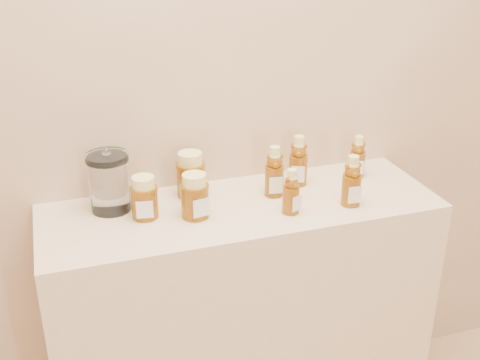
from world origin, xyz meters
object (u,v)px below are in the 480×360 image
object	(u,v)px
bear_bottle_front_left	(291,189)
honey_jar_left	(144,197)
glass_canister	(109,180)
display_table	(242,326)
bear_bottle_back_left	(274,168)

from	to	relation	value
bear_bottle_front_left	honey_jar_left	distance (m)	0.42
honey_jar_left	glass_canister	xyz separation A→B (m)	(-0.09, 0.08, 0.03)
honey_jar_left	glass_canister	world-z (taller)	glass_canister
display_table	glass_canister	bearing A→B (deg)	165.48
bear_bottle_back_left	bear_bottle_front_left	bearing A→B (deg)	-77.50
glass_canister	bear_bottle_front_left	bearing A→B (deg)	-20.27
bear_bottle_back_left	glass_canister	world-z (taller)	glass_canister
glass_canister	display_table	bearing A→B (deg)	-14.52
display_table	honey_jar_left	size ratio (longest dim) A/B	9.50
display_table	honey_jar_left	world-z (taller)	honey_jar_left
bear_bottle_front_left	honey_jar_left	size ratio (longest dim) A/B	1.23
bear_bottle_front_left	honey_jar_left	bearing A→B (deg)	143.41
display_table	bear_bottle_front_left	bearing A→B (deg)	-35.54
bear_bottle_back_left	bear_bottle_front_left	xyz separation A→B (m)	(0.00, -0.13, -0.01)
bear_bottle_back_left	bear_bottle_front_left	world-z (taller)	bear_bottle_back_left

